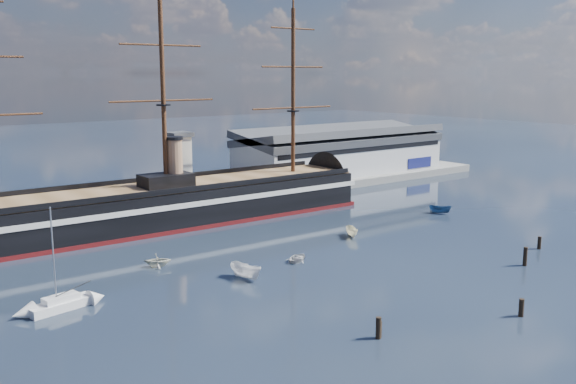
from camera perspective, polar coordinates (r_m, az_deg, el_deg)
ground at (r=117.62m, az=-3.05°, el=-4.18°), size 600.00×600.00×0.00m
quay at (r=152.52m, az=-7.69°, el=-0.85°), size 180.00×18.00×2.00m
warehouse at (r=182.71m, az=4.73°, el=3.61°), size 63.00×21.00×11.60m
quay_tower at (r=144.95m, az=-9.58°, el=2.41°), size 5.00×5.00×15.00m
warship at (r=128.32m, az=-12.19°, el=-1.31°), size 113.04×18.09×53.94m
sailboat at (r=88.08m, az=-19.52°, el=-9.30°), size 8.75×3.89×13.51m
motorboat_a at (r=95.35m, az=-3.73°, el=-7.73°), size 7.37×3.56×2.83m
motorboat_b at (r=104.16m, az=0.90°, el=-6.12°), size 2.31×3.05×1.33m
motorboat_c at (r=119.38m, az=5.71°, el=-4.00°), size 5.95×4.73×2.28m
motorboat_d at (r=102.97m, az=-11.50°, el=-6.53°), size 5.65×7.10×2.40m
motorboat_f at (r=142.36m, az=13.36°, el=-1.86°), size 5.84×4.40×2.21m
piling_near_left at (r=75.71m, az=8.02°, el=-12.78°), size 0.64×0.64×3.27m
piling_near_mid at (r=86.27m, az=19.98°, el=-10.36°), size 0.64×0.64×3.00m
piling_near_right at (r=108.10m, az=20.29°, el=-6.16°), size 0.64×0.64×3.73m
piling_far_right at (r=118.96m, az=21.41°, el=-4.74°), size 0.64×0.64×2.91m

